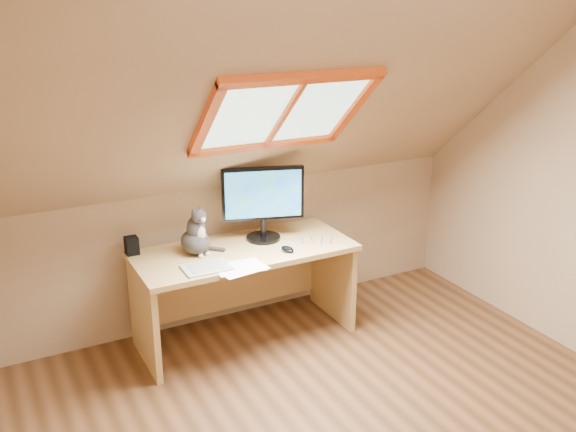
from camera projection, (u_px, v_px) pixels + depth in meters
room_shell at (401, 196)px, 2.84m from camera, size 3.52×3.52×2.41m
desk at (241, 274)px, 4.39m from camera, size 1.46×0.64×0.67m
monitor at (263, 199)px, 4.33m from camera, size 0.54×0.24×0.51m
cat at (196, 236)px, 4.15m from camera, size 0.24×0.27×0.34m
desk_speaker at (132, 246)px, 4.16m from camera, size 0.08×0.08×0.12m
graphics_tablet at (206, 268)px, 3.95m from camera, size 0.29×0.21×0.01m
mouse at (288, 249)px, 4.21m from camera, size 0.08×0.12×0.04m
papers at (233, 268)px, 3.97m from camera, size 0.33×0.27×0.00m
cables at (306, 243)px, 4.34m from camera, size 0.51×0.26×0.01m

